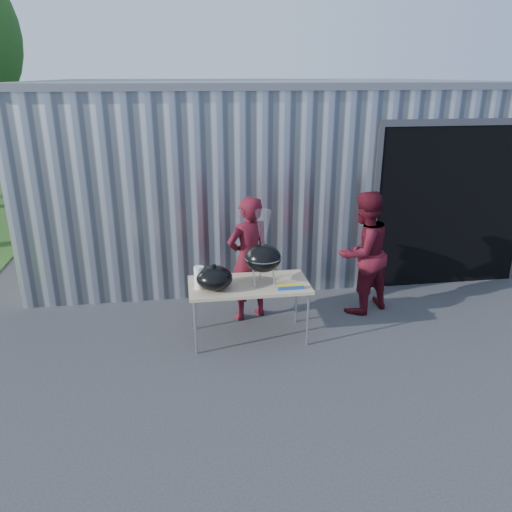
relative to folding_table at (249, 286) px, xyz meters
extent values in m
plane|color=#323235|center=(0.05, -0.38, -0.71)|extent=(80.00, 80.00, 0.00)
cube|color=silver|center=(0.85, 4.32, 0.79)|extent=(8.00, 6.00, 3.00)
cube|color=slate|center=(0.85, 4.32, 2.34)|extent=(8.20, 6.20, 0.10)
cube|color=black|center=(3.35, 1.89, 0.54)|extent=(2.40, 1.20, 2.50)
cube|color=#4C4C51|center=(3.35, 1.32, 1.84)|extent=(2.52, 0.08, 0.10)
cube|color=tan|center=(0.00, 0.00, 0.02)|extent=(1.50, 0.75, 0.04)
cylinder|color=silver|center=(-0.69, -0.31, -0.35)|extent=(0.03, 0.03, 0.71)
cylinder|color=silver|center=(0.69, -0.31, -0.35)|extent=(0.03, 0.03, 0.71)
cylinder|color=silver|center=(-0.69, 0.32, -0.35)|extent=(0.03, 0.03, 0.71)
cylinder|color=silver|center=(0.69, 0.32, -0.35)|extent=(0.03, 0.03, 0.71)
ellipsoid|color=black|center=(0.17, -0.03, 0.38)|extent=(0.45, 0.45, 0.34)
cylinder|color=silver|center=(0.17, -0.03, 0.39)|extent=(0.46, 0.46, 0.02)
cylinder|color=silver|center=(0.17, -0.03, 0.41)|extent=(0.43, 0.43, 0.01)
cylinder|color=silver|center=(0.17, 0.11, 0.16)|extent=(0.02, 0.02, 0.24)
cylinder|color=silver|center=(0.05, -0.10, 0.16)|extent=(0.02, 0.02, 0.24)
cylinder|color=silver|center=(0.29, -0.10, 0.16)|extent=(0.02, 0.02, 0.24)
cylinder|color=#CD6349|center=(0.03, -0.03, 0.42)|extent=(0.02, 0.14, 0.02)
cylinder|color=#CD6349|center=(0.07, -0.03, 0.42)|extent=(0.02, 0.14, 0.02)
cylinder|color=#CD6349|center=(0.11, -0.03, 0.42)|extent=(0.02, 0.14, 0.02)
cylinder|color=#CD6349|center=(0.15, -0.03, 0.42)|extent=(0.02, 0.14, 0.02)
cylinder|color=#CD6349|center=(0.19, -0.03, 0.42)|extent=(0.02, 0.14, 0.02)
cylinder|color=#CD6349|center=(0.23, -0.03, 0.42)|extent=(0.02, 0.14, 0.02)
cylinder|color=#CD6349|center=(0.27, -0.03, 0.42)|extent=(0.02, 0.14, 0.02)
cylinder|color=#CD6349|center=(0.31, -0.03, 0.42)|extent=(0.02, 0.14, 0.02)
cone|color=silver|center=(0.17, -0.03, 0.71)|extent=(0.20, 0.20, 0.55)
ellipsoid|color=black|center=(-0.43, -0.10, 0.18)|extent=(0.44, 0.44, 0.29)
cylinder|color=black|center=(-0.43, -0.10, 0.34)|extent=(0.05, 0.05, 0.03)
cylinder|color=white|center=(-0.62, -0.05, 0.18)|extent=(0.12, 0.12, 0.28)
cube|color=white|center=(-0.55, 0.20, 0.09)|extent=(0.20, 0.15, 0.10)
cube|color=#1A46AD|center=(0.48, -0.25, 0.07)|extent=(0.32, 0.05, 0.05)
cube|color=yellow|center=(0.48, -0.25, 0.10)|extent=(0.32, 0.05, 0.01)
imported|color=#510F1B|center=(0.08, 0.57, 0.15)|extent=(0.74, 0.61, 1.73)
imported|color=#510F1B|center=(1.68, 0.56, 0.16)|extent=(1.05, 0.96, 1.74)
camera|label=1|loc=(-0.77, -5.67, 2.50)|focal=35.00mm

